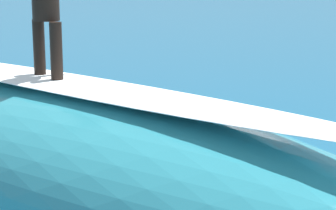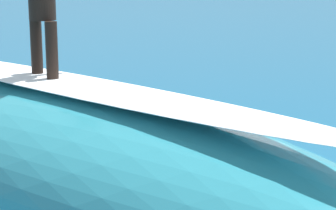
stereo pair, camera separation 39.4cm
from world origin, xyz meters
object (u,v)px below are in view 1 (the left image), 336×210
Objects in this scene: surfboard_paddling at (255,171)px; surfer_riding at (46,4)px; buoy_marker at (16,135)px; surfboard_riding at (49,80)px; surfer_paddling at (255,163)px.

surfer_riding is at bearing 139.34° from surfboard_paddling.
surfer_riding is 4.81m from buoy_marker.
surfboard_riding is at bearing 133.83° from buoy_marker.
surfer_riding reaches higher than buoy_marker.
surfboard_paddling is 4.40m from buoy_marker.
surfer_riding is at bearing 133.83° from buoy_marker.
buoy_marker is at bearing -17.30° from surfer_riding.
surfer_paddling is at bearing -86.73° from surfboard_riding.
surfer_paddling reaches higher than surfboard_paddling.
surfboard_riding is 1.24× the size of surfer_riding.
surfboard_paddling is (-1.57, -3.46, -1.97)m from surfboard_riding.
surfboard_riding is 0.90m from surfer_riding.
surfboard_riding is 1.89× the size of buoy_marker.
buoy_marker is (2.80, -2.91, -2.62)m from surfer_riding.
surfer_paddling is at bearing -180.00° from surfboard_paddling.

